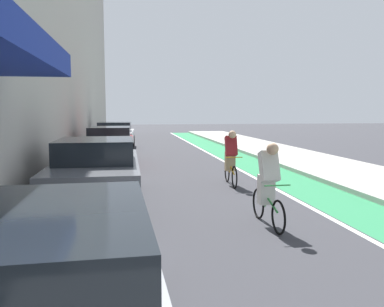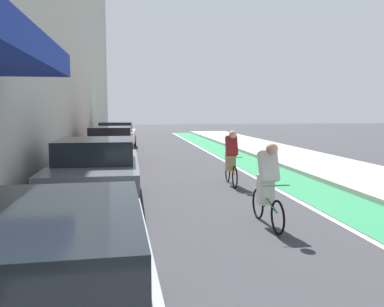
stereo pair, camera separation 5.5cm
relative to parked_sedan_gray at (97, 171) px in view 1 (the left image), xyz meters
The scene contains 9 objects.
ground_plane 6.50m from the parked_sedan_gray, 65.34° to the left, with size 92.26×92.26×0.00m, color #38383D.
bike_lane_paint 9.70m from the parked_sedan_gray, 54.38° to the left, with size 1.60×41.94×0.00m, color #2D8451.
lane_divider_stripe 9.21m from the parked_sedan_gray, 58.95° to the left, with size 0.12×41.94×0.00m, color white.
sidewalk_right 11.35m from the parked_sedan_gray, 43.95° to the left, with size 3.45×41.94×0.14m, color #A8A59E.
parked_sedan_gray is the anchor object (origin of this frame).
parked_sedan_red 6.70m from the parked_sedan_gray, 90.00° to the left, with size 1.87×4.74×1.53m.
parked_sedan_white 13.07m from the parked_sedan_gray, 90.01° to the left, with size 2.17×4.86×1.53m.
cyclist_mid 3.99m from the parked_sedan_gray, 34.50° to the right, with size 0.48×1.67×1.59m.
cyclist_trailing 4.09m from the parked_sedan_gray, 26.98° to the left, with size 0.48×1.69×1.60m.
Camera 1 is at (-1.96, 1.86, 2.17)m, focal length 37.14 mm.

